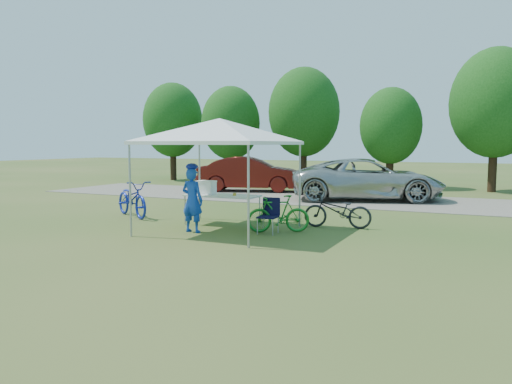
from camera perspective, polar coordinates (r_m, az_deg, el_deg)
ground at (r=12.23m, az=-4.10°, el=-4.47°), size 100.00×100.00×0.00m
gravel_strip at (r=19.54m, az=7.44°, el=-0.72°), size 24.00×5.00×0.02m
canopy at (r=12.06m, az=-4.19°, el=8.04°), size 4.53×4.53×3.00m
treeline at (r=25.36m, az=11.12°, el=8.62°), size 24.89×4.28×6.30m
folding_table at (r=13.01m, az=-3.91°, el=-0.50°), size 1.95×0.81×0.80m
folding_chair at (r=11.86m, az=1.56°, el=-2.35°), size 0.45×0.47×0.84m
cooler at (r=13.23m, az=-5.73°, el=0.55°), size 0.49×0.33×0.35m
ice_cream_cup at (r=12.77m, az=-2.47°, el=-0.26°), size 0.09×0.09×0.07m
cyclist at (r=12.04m, az=-7.29°, el=-0.94°), size 0.58×0.40×1.55m
bike_blue at (r=14.95m, az=-13.96°, el=-0.74°), size 2.10×1.61×1.06m
bike_green at (r=11.96m, az=2.58°, el=-2.50°), size 1.52×1.09×0.90m
bike_dark at (r=12.73m, az=9.30°, el=-2.11°), size 1.76×0.84×0.89m
minivan at (r=19.16m, az=12.58°, el=1.44°), size 6.13×4.27×1.56m
sedan at (r=22.23m, az=-0.66°, el=2.07°), size 4.90×2.94×1.52m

